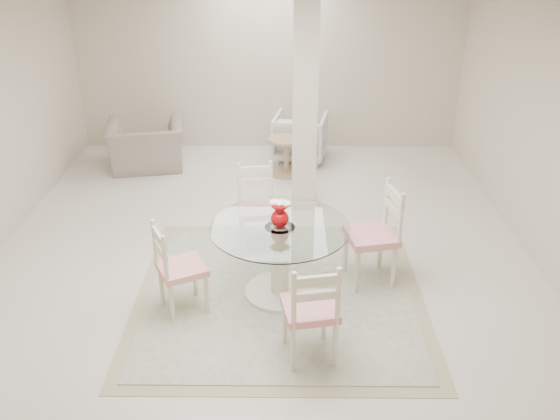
{
  "coord_description": "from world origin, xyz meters",
  "views": [
    {
      "loc": [
        0.26,
        -5.73,
        3.43
      ],
      "look_at": [
        0.21,
        -0.57,
        0.85
      ],
      "focal_mm": 38.0,
      "sensor_mm": 36.0,
      "label": 1
    }
  ],
  "objects_px": {
    "dining_chair_south": "(312,305)",
    "recliner_taupe": "(146,146)",
    "column": "(305,105)",
    "dining_table": "(280,261)",
    "red_vase": "(280,214)",
    "armchair_white": "(300,137)",
    "side_table": "(286,157)",
    "dining_chair_north": "(257,201)",
    "dining_chair_west": "(174,263)",
    "dining_chair_east": "(379,228)"
  },
  "relations": [
    {
      "from": "dining_chair_west",
      "to": "red_vase",
      "type": "bearing_deg",
      "value": -100.18
    },
    {
      "from": "red_vase",
      "to": "side_table",
      "type": "bearing_deg",
      "value": 88.82
    },
    {
      "from": "dining_chair_north",
      "to": "side_table",
      "type": "relative_size",
      "value": 1.98
    },
    {
      "from": "armchair_white",
      "to": "dining_table",
      "type": "bearing_deg",
      "value": 96.03
    },
    {
      "from": "dining_chair_east",
      "to": "recliner_taupe",
      "type": "relative_size",
      "value": 1.1
    },
    {
      "from": "column",
      "to": "red_vase",
      "type": "bearing_deg",
      "value": -97.88
    },
    {
      "from": "armchair_white",
      "to": "dining_chair_east",
      "type": "bearing_deg",
      "value": 112.0
    },
    {
      "from": "dining_chair_west",
      "to": "dining_table",
      "type": "bearing_deg",
      "value": -100.34
    },
    {
      "from": "dining_table",
      "to": "dining_chair_east",
      "type": "height_order",
      "value": "dining_chair_east"
    },
    {
      "from": "dining_table",
      "to": "dining_chair_north",
      "type": "distance_m",
      "value": 1.04
    },
    {
      "from": "dining_table",
      "to": "armchair_white",
      "type": "relative_size",
      "value": 1.69
    },
    {
      "from": "recliner_taupe",
      "to": "side_table",
      "type": "xyz_separation_m",
      "value": [
        2.08,
        -0.2,
        -0.1
      ]
    },
    {
      "from": "dining_chair_south",
      "to": "armchair_white",
      "type": "relative_size",
      "value": 1.37
    },
    {
      "from": "column",
      "to": "dining_table",
      "type": "height_order",
      "value": "column"
    },
    {
      "from": "dining_table",
      "to": "side_table",
      "type": "distance_m",
      "value": 3.13
    },
    {
      "from": "dining_chair_north",
      "to": "dining_chair_west",
      "type": "distance_m",
      "value": 1.45
    },
    {
      "from": "column",
      "to": "recliner_taupe",
      "type": "xyz_separation_m",
      "value": [
        -2.3,
        1.26,
        -1.0
      ]
    },
    {
      "from": "column",
      "to": "dining_chair_south",
      "type": "relative_size",
      "value": 2.48
    },
    {
      "from": "recliner_taupe",
      "to": "armchair_white",
      "type": "height_order",
      "value": "armchair_white"
    },
    {
      "from": "dining_chair_east",
      "to": "armchair_white",
      "type": "bearing_deg",
      "value": 179.78
    },
    {
      "from": "column",
      "to": "dining_table",
      "type": "xyz_separation_m",
      "value": [
        -0.29,
        -2.07,
        -0.96
      ]
    },
    {
      "from": "column",
      "to": "side_table",
      "type": "xyz_separation_m",
      "value": [
        -0.22,
        1.06,
        -1.1
      ]
    },
    {
      "from": "dining_table",
      "to": "recliner_taupe",
      "type": "height_order",
      "value": "dining_table"
    },
    {
      "from": "dining_chair_west",
      "to": "dining_chair_east",
      "type": "bearing_deg",
      "value": -100.85
    },
    {
      "from": "dining_chair_south",
      "to": "recliner_taupe",
      "type": "relative_size",
      "value": 1.01
    },
    {
      "from": "red_vase",
      "to": "dining_chair_north",
      "type": "relative_size",
      "value": 0.25
    },
    {
      "from": "dining_chair_east",
      "to": "dining_table",
      "type": "bearing_deg",
      "value": -86.46
    },
    {
      "from": "dining_chair_east",
      "to": "recliner_taupe",
      "type": "distance_m",
      "value": 4.3
    },
    {
      "from": "recliner_taupe",
      "to": "dining_chair_east",
      "type": "bearing_deg",
      "value": 124.03
    },
    {
      "from": "column",
      "to": "dining_table",
      "type": "bearing_deg",
      "value": -97.88
    },
    {
      "from": "dining_chair_east",
      "to": "armchair_white",
      "type": "height_order",
      "value": "dining_chair_east"
    },
    {
      "from": "recliner_taupe",
      "to": "side_table",
      "type": "bearing_deg",
      "value": 163.97
    },
    {
      "from": "column",
      "to": "recliner_taupe",
      "type": "relative_size",
      "value": 2.51
    },
    {
      "from": "column",
      "to": "side_table",
      "type": "bearing_deg",
      "value": 101.88
    },
    {
      "from": "dining_table",
      "to": "armchair_white",
      "type": "distance_m",
      "value": 3.72
    },
    {
      "from": "column",
      "to": "dining_chair_east",
      "type": "relative_size",
      "value": 2.29
    },
    {
      "from": "dining_table",
      "to": "armchair_white",
      "type": "bearing_deg",
      "value": 85.72
    },
    {
      "from": "dining_chair_north",
      "to": "dining_chair_west",
      "type": "bearing_deg",
      "value": -127.86
    },
    {
      "from": "dining_chair_north",
      "to": "recliner_taupe",
      "type": "height_order",
      "value": "dining_chair_north"
    },
    {
      "from": "column",
      "to": "recliner_taupe",
      "type": "bearing_deg",
      "value": 151.37
    },
    {
      "from": "column",
      "to": "armchair_white",
      "type": "distance_m",
      "value": 1.91
    },
    {
      "from": "dining_chair_south",
      "to": "recliner_taupe",
      "type": "xyz_separation_m",
      "value": [
        -2.29,
        4.32,
        -0.22
      ]
    },
    {
      "from": "dining_chair_west",
      "to": "recliner_taupe",
      "type": "xyz_separation_m",
      "value": [
        -1.04,
        3.62,
        -0.2
      ]
    },
    {
      "from": "recliner_taupe",
      "to": "dining_chair_north",
      "type": "bearing_deg",
      "value": 116.21
    },
    {
      "from": "recliner_taupe",
      "to": "armchair_white",
      "type": "xyz_separation_m",
      "value": [
        2.3,
        0.38,
        0.01
      ]
    },
    {
      "from": "recliner_taupe",
      "to": "armchair_white",
      "type": "distance_m",
      "value": 2.33
    },
    {
      "from": "dining_chair_east",
      "to": "column",
      "type": "bearing_deg",
      "value": -170.59
    },
    {
      "from": "dining_table",
      "to": "recliner_taupe",
      "type": "distance_m",
      "value": 3.9
    },
    {
      "from": "dining_table",
      "to": "dining_chair_west",
      "type": "bearing_deg",
      "value": -163.55
    },
    {
      "from": "dining_chair_east",
      "to": "dining_chair_south",
      "type": "bearing_deg",
      "value": -41.65
    }
  ]
}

